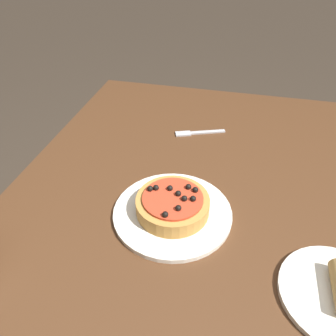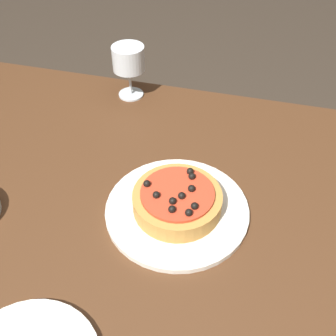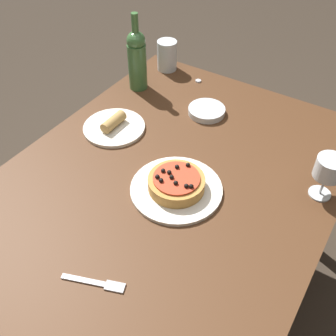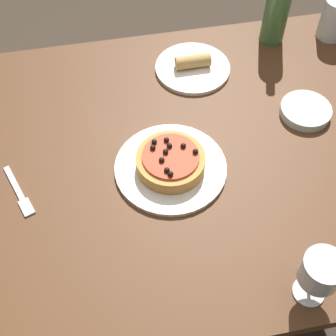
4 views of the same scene
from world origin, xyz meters
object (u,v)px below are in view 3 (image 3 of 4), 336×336
object	(u,v)px
dining_table	(161,205)
water_cup	(167,55)
wine_bottle	(137,59)
side_plate	(114,126)
fork	(97,283)
bottle_cap	(198,81)
pizza	(176,183)
wine_glass	(329,169)
side_bowl	(207,111)
dinner_plate	(176,189)

from	to	relation	value
dining_table	water_cup	bearing A→B (deg)	-148.78
water_cup	dining_table	bearing A→B (deg)	31.22
wine_bottle	side_plate	bearing A→B (deg)	18.15
fork	bottle_cap	bearing A→B (deg)	84.62
pizza	wine_glass	distance (m)	0.44
wine_bottle	side_bowl	distance (m)	0.34
water_cup	wine_bottle	bearing A→B (deg)	-5.36
pizza	wine_bottle	bearing A→B (deg)	-133.17
wine_bottle	water_cup	distance (m)	0.20
dining_table	fork	xyz separation A→B (m)	(0.35, 0.05, 0.08)
dinner_plate	dining_table	bearing A→B (deg)	-68.82
dinner_plate	side_plate	world-z (taller)	side_plate
wine_glass	side_bowl	bearing A→B (deg)	-110.24
water_cup	wine_glass	bearing A→B (deg)	64.47
water_cup	fork	distance (m)	1.06
pizza	fork	size ratio (longest dim) A/B	1.07
water_cup	side_plate	bearing A→B (deg)	8.87
dining_table	side_plate	size ratio (longest dim) A/B	6.28
wine_bottle	fork	distance (m)	0.91
wine_glass	side_bowl	world-z (taller)	wine_glass
dining_table	side_plate	bearing A→B (deg)	-117.18
dinner_plate	wine_glass	distance (m)	0.44
dinner_plate	wine_bottle	size ratio (longest dim) A/B	0.92
side_bowl	water_cup	bearing A→B (deg)	-123.04
wine_bottle	water_cup	world-z (taller)	wine_bottle
wine_bottle	side_plate	distance (m)	0.31
side_bowl	bottle_cap	size ratio (longest dim) A/B	5.77
side_plate	bottle_cap	xyz separation A→B (m)	(-0.44, 0.10, -0.01)
wine_glass	pizza	bearing A→B (deg)	-59.30
fork	wine_glass	bearing A→B (deg)	37.74
wine_glass	side_bowl	size ratio (longest dim) A/B	1.02
side_bowl	fork	xyz separation A→B (m)	(0.77, 0.12, -0.01)
wine_glass	wine_bottle	bearing A→B (deg)	-103.22
dining_table	wine_glass	bearing A→B (deg)	119.72
wine_bottle	fork	world-z (taller)	wine_bottle
dining_table	side_bowl	size ratio (longest dim) A/B	10.04
dining_table	pizza	world-z (taller)	pizza
pizza	side_plate	distance (m)	0.37
fork	side_bowl	bearing A→B (deg)	78.22
dining_table	wine_glass	size ratio (longest dim) A/B	9.87
dining_table	dinner_plate	distance (m)	0.10
dining_table	pizza	xyz separation A→B (m)	(-0.02, 0.05, 0.11)
dinner_plate	pizza	world-z (taller)	pizza
water_cup	side_bowl	distance (m)	0.37
wine_bottle	bottle_cap	distance (m)	0.28
wine_glass	bottle_cap	bearing A→B (deg)	-120.01
dinner_plate	water_cup	world-z (taller)	water_cup
water_cup	side_plate	world-z (taller)	water_cup
pizza	water_cup	bearing A→B (deg)	-144.94
dining_table	side_bowl	distance (m)	0.43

